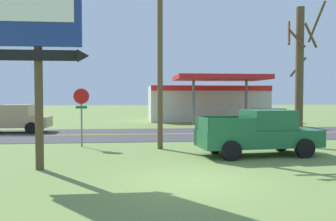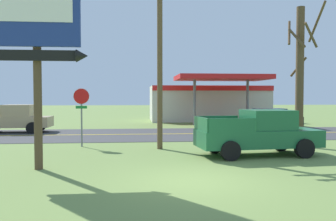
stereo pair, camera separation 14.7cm
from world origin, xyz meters
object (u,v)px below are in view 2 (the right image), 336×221
at_px(bare_tree, 300,73).
at_px(gas_station, 208,102).
at_px(motel_sign, 37,31).
at_px(stop_sign, 81,107).
at_px(utility_pole, 160,54).
at_px(pickup_green_parked_on_lawn, 259,133).
at_px(car_black_near_lane, 271,119).
at_px(pickup_tan_on_road, 14,119).

height_order(bare_tree, gas_station, bare_tree).
distance_m(motel_sign, stop_sign, 6.24).
bearing_deg(utility_pole, pickup_green_parked_on_lawn, -28.59).
bearing_deg(car_black_near_lane, stop_sign, -149.98).
relative_size(motel_sign, pickup_tan_on_road, 1.33).
relative_size(utility_pole, pickup_green_parked_on_lawn, 1.60).
distance_m(motel_sign, pickup_tan_on_road, 14.48).
distance_m(stop_sign, car_black_near_lane, 14.82).
bearing_deg(gas_station, pickup_tan_on_road, -145.93).
relative_size(stop_sign, bare_tree, 0.41).
distance_m(bare_tree, pickup_tan_on_road, 18.93).
height_order(bare_tree, pickup_tan_on_road, bare_tree).
xyz_separation_m(motel_sign, bare_tree, (11.60, 4.70, -1.06)).
xyz_separation_m(motel_sign, stop_sign, (0.60, 5.57, -2.74)).
xyz_separation_m(stop_sign, pickup_green_parked_on_lawn, (8.01, -3.34, -1.06)).
bearing_deg(pickup_tan_on_road, bare_tree, -26.18).
relative_size(stop_sign, gas_station, 0.25).
height_order(pickup_tan_on_road, car_black_near_lane, pickup_tan_on_road).
bearing_deg(gas_station, stop_sign, -119.40).
xyz_separation_m(utility_pole, pickup_green_parked_on_lawn, (4.13, -2.25, -3.62)).
bearing_deg(car_black_near_lane, pickup_tan_on_road, -180.00).
distance_m(gas_station, pickup_green_parked_on_lawn, 21.76).
distance_m(stop_sign, pickup_tan_on_road, 9.46).
height_order(motel_sign, stop_sign, motel_sign).
height_order(gas_station, pickup_green_parked_on_lawn, gas_station).
bearing_deg(utility_pole, gas_station, 71.67).
height_order(motel_sign, pickup_green_parked_on_lawn, motel_sign).
height_order(motel_sign, car_black_near_lane, motel_sign).
bearing_deg(pickup_tan_on_road, gas_station, 34.07).
height_order(utility_pole, bare_tree, utility_pole).
xyz_separation_m(gas_station, car_black_near_lane, (2.49, -10.89, -1.11)).
bearing_deg(pickup_green_parked_on_lawn, pickup_tan_on_road, 142.14).
bearing_deg(stop_sign, utility_pole, -15.73).
distance_m(gas_station, car_black_near_lane, 11.22).
distance_m(bare_tree, car_black_near_lane, 8.93).
bearing_deg(pickup_green_parked_on_lawn, gas_station, 83.95).
relative_size(bare_tree, gas_station, 0.60).
bearing_deg(bare_tree, utility_pole, -178.23).
bearing_deg(gas_station, utility_pole, -108.33).
distance_m(motel_sign, bare_tree, 12.56).
height_order(stop_sign, bare_tree, bare_tree).
distance_m(stop_sign, bare_tree, 11.17).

